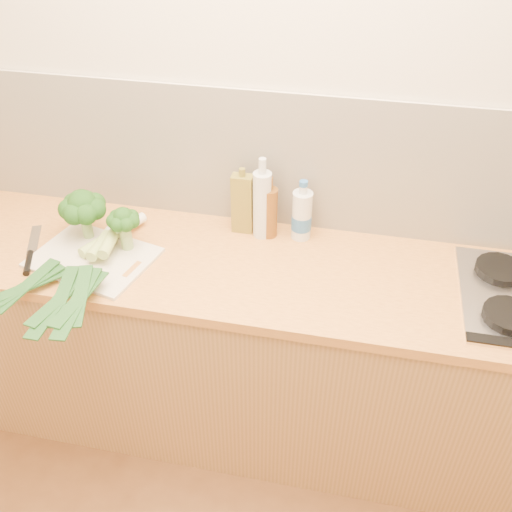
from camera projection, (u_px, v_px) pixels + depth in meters
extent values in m
plane|color=beige|center=(269.00, 127.00, 2.06)|extent=(3.50, 0.00, 3.50)
cube|color=silver|center=(268.00, 161.00, 2.13)|extent=(3.20, 0.02, 0.54)
cube|color=#A67845|center=(252.00, 353.00, 2.36)|extent=(3.20, 0.60, 0.86)
cube|color=gold|center=(252.00, 269.00, 2.08)|extent=(3.20, 0.62, 0.04)
cylinder|color=black|center=(510.00, 316.00, 1.82)|extent=(0.17, 0.17, 0.03)
cylinder|color=black|center=(500.00, 269.00, 2.01)|extent=(0.17, 0.17, 0.03)
cube|color=beige|center=(93.00, 258.00, 2.09)|extent=(0.48, 0.40, 0.01)
cylinder|color=#86A963|center=(87.00, 228.00, 2.16)|extent=(0.04, 0.04, 0.08)
sphere|color=#11380F|center=(82.00, 204.00, 2.10)|extent=(0.11, 0.11, 0.11)
sphere|color=#11380F|center=(95.00, 209.00, 2.10)|extent=(0.08, 0.08, 0.08)
sphere|color=#11380F|center=(95.00, 203.00, 2.13)|extent=(0.08, 0.08, 0.08)
sphere|color=#11380F|center=(86.00, 201.00, 2.15)|extent=(0.08, 0.08, 0.08)
sphere|color=#11380F|center=(74.00, 203.00, 2.13)|extent=(0.08, 0.08, 0.08)
sphere|color=#11380F|center=(69.00, 210.00, 2.10)|extent=(0.08, 0.08, 0.08)
sphere|color=#11380F|center=(74.00, 214.00, 2.07)|extent=(0.08, 0.08, 0.08)
sphere|color=#11380F|center=(86.00, 214.00, 2.07)|extent=(0.08, 0.08, 0.08)
cylinder|color=#86A963|center=(126.00, 238.00, 2.10)|extent=(0.04, 0.04, 0.09)
sphere|color=#11380F|center=(123.00, 217.00, 2.05)|extent=(0.07, 0.07, 0.07)
sphere|color=#11380F|center=(132.00, 221.00, 2.05)|extent=(0.06, 0.06, 0.06)
sphere|color=#11380F|center=(132.00, 217.00, 2.07)|extent=(0.06, 0.06, 0.06)
sphere|color=#11380F|center=(125.00, 215.00, 2.08)|extent=(0.06, 0.06, 0.06)
sphere|color=#11380F|center=(117.00, 217.00, 2.07)|extent=(0.06, 0.06, 0.06)
sphere|color=#11380F|center=(114.00, 221.00, 2.05)|extent=(0.06, 0.06, 0.06)
sphere|color=#11380F|center=(118.00, 225.00, 2.03)|extent=(0.06, 0.06, 0.06)
sphere|color=#11380F|center=(126.00, 225.00, 2.03)|extent=(0.06, 0.06, 0.06)
cylinder|color=white|center=(130.00, 225.00, 2.21)|extent=(0.10, 0.14, 0.04)
cylinder|color=#A3BF5F|center=(100.00, 243.00, 2.12)|extent=(0.11, 0.17, 0.04)
cube|color=#18441C|center=(25.00, 287.00, 1.92)|extent=(0.21, 0.27, 0.02)
cube|color=#18441C|center=(20.00, 290.00, 1.90)|extent=(0.19, 0.33, 0.01)
cube|color=#18441C|center=(27.00, 285.00, 1.92)|extent=(0.11, 0.28, 0.02)
cylinder|color=white|center=(114.00, 226.00, 2.17)|extent=(0.04, 0.12, 0.04)
cylinder|color=#A3BF5F|center=(100.00, 246.00, 2.07)|extent=(0.04, 0.14, 0.04)
cube|color=#18441C|center=(61.00, 298.00, 1.84)|extent=(0.10, 0.30, 0.02)
cube|color=#18441C|center=(58.00, 302.00, 1.83)|extent=(0.05, 0.34, 0.01)
cube|color=#18441C|center=(62.00, 295.00, 1.85)|extent=(0.10, 0.28, 0.02)
cylinder|color=white|center=(120.00, 222.00, 2.16)|extent=(0.05, 0.12, 0.04)
cylinder|color=#A3BF5F|center=(109.00, 242.00, 2.06)|extent=(0.06, 0.16, 0.04)
cube|color=#18441C|center=(80.00, 298.00, 1.82)|extent=(0.07, 0.30, 0.02)
cube|color=#18441C|center=(77.00, 302.00, 1.80)|extent=(0.08, 0.34, 0.01)
cube|color=#18441C|center=(81.00, 295.00, 1.83)|extent=(0.12, 0.28, 0.02)
cube|color=silver|center=(34.00, 240.00, 2.19)|extent=(0.11, 0.19, 0.00)
cylinder|color=black|center=(28.00, 263.00, 2.06)|extent=(0.07, 0.13, 0.02)
cube|color=olive|center=(243.00, 204.00, 2.17)|extent=(0.08, 0.05, 0.24)
cylinder|color=olive|center=(242.00, 172.00, 2.09)|extent=(0.02, 0.02, 0.03)
cylinder|color=silver|center=(262.00, 205.00, 2.14)|extent=(0.07, 0.07, 0.27)
cylinder|color=silver|center=(262.00, 166.00, 2.04)|extent=(0.03, 0.03, 0.06)
cylinder|color=brown|center=(269.00, 213.00, 2.16)|extent=(0.06, 0.06, 0.20)
cylinder|color=brown|center=(270.00, 184.00, 2.08)|extent=(0.03, 0.03, 0.05)
cylinder|color=silver|center=(302.00, 215.00, 2.15)|extent=(0.08, 0.08, 0.20)
cylinder|color=silver|center=(303.00, 189.00, 2.08)|extent=(0.03, 0.03, 0.03)
cylinder|color=#2D63A8|center=(301.00, 222.00, 2.17)|extent=(0.08, 0.08, 0.06)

